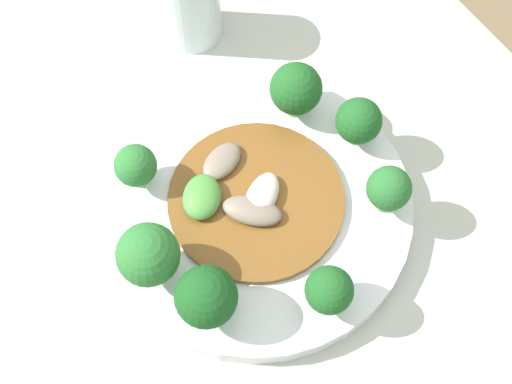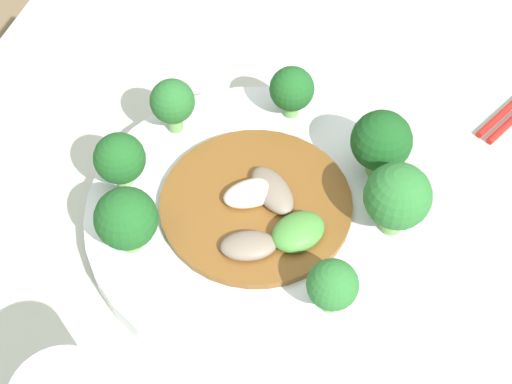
{
  "view_description": "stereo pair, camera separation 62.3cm",
  "coord_description": "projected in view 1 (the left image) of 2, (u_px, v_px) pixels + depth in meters",
  "views": [
    {
      "loc": [
        -0.23,
        0.11,
        1.4
      ],
      "look_at": [
        0.03,
        -0.05,
        0.81
      ],
      "focal_mm": 50.0,
      "sensor_mm": 36.0,
      "label": 1
    },
    {
      "loc": [
        0.38,
        0.05,
        1.29
      ],
      "look_at": [
        0.03,
        -0.05,
        0.81
      ],
      "focal_mm": 50.0,
      "sensor_mm": 36.0,
      "label": 2
    }
  ],
  "objects": [
    {
      "name": "table",
      "position": [
        237.0,
        358.0,
        1.02
      ],
      "size": [
        0.98,
        0.78,
        0.77
      ],
      "color": "#B7BCAD",
      "rests_on": "ground_plane"
    },
    {
      "name": "plate",
      "position": [
        256.0,
        207.0,
        0.69
      ],
      "size": [
        0.3,
        0.3,
        0.02
      ],
      "color": "silver",
      "rests_on": "table"
    },
    {
      "name": "broccoli_southwest",
      "position": [
        389.0,
        189.0,
        0.65
      ],
      "size": [
        0.04,
        0.04,
        0.06
      ],
      "color": "#70A356",
      "rests_on": "plate"
    },
    {
      "name": "broccoli_north",
      "position": [
        148.0,
        255.0,
        0.61
      ],
      "size": [
        0.06,
        0.06,
        0.07
      ],
      "color": "#70A356",
      "rests_on": "plate"
    },
    {
      "name": "broccoli_northeast",
      "position": [
        136.0,
        166.0,
        0.66
      ],
      "size": [
        0.04,
        0.04,
        0.05
      ],
      "color": "#89B76B",
      "rests_on": "plate"
    },
    {
      "name": "broccoli_northwest",
      "position": [
        206.0,
        297.0,
        0.6
      ],
      "size": [
        0.05,
        0.05,
        0.07
      ],
      "color": "#7AAD5B",
      "rests_on": "plate"
    },
    {
      "name": "broccoli_southeast",
      "position": [
        296.0,
        89.0,
        0.69
      ],
      "size": [
        0.05,
        0.05,
        0.06
      ],
      "color": "#7AAD5B",
      "rests_on": "plate"
    },
    {
      "name": "broccoli_south",
      "position": [
        359.0,
        121.0,
        0.68
      ],
      "size": [
        0.05,
        0.05,
        0.06
      ],
      "color": "#89B76B",
      "rests_on": "plate"
    },
    {
      "name": "broccoli_west",
      "position": [
        329.0,
        290.0,
        0.61
      ],
      "size": [
        0.04,
        0.04,
        0.05
      ],
      "color": "#70A356",
      "rests_on": "plate"
    },
    {
      "name": "stirfry_center",
      "position": [
        248.0,
        198.0,
        0.67
      ],
      "size": [
        0.17,
        0.17,
        0.02
      ],
      "color": "brown",
      "rests_on": "plate"
    },
    {
      "name": "drinking_glass",
      "position": [
        190.0,
        0.0,
        0.76
      ],
      "size": [
        0.06,
        0.06,
        0.1
      ],
      "color": "silver",
      "rests_on": "table"
    }
  ]
}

